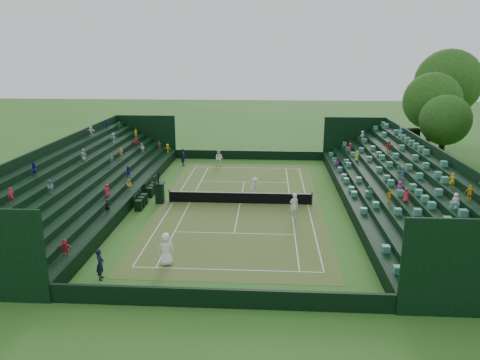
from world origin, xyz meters
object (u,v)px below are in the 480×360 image
(tennis_net, at_px, (240,197))
(player_far_east, at_px, (255,187))
(player_near_east, at_px, (294,206))
(player_near_west, at_px, (166,249))
(umpire_chair, at_px, (159,190))
(player_far_west, at_px, (219,158))

(tennis_net, distance_m, player_far_east, 2.56)
(player_near_east, xyz_separation_m, player_far_east, (-3.08, 5.35, -0.15))
(player_near_west, bearing_deg, tennis_net, -129.17)
(player_near_west, relative_size, player_near_east, 1.03)
(umpire_chair, relative_size, player_near_east, 1.32)
(umpire_chair, bearing_deg, player_near_east, -14.90)
(tennis_net, distance_m, player_near_east, 5.22)
(umpire_chair, xyz_separation_m, player_far_west, (3.56, 12.45, -0.17))
(player_far_west, bearing_deg, umpire_chair, -88.41)
(tennis_net, xyz_separation_m, player_far_west, (-2.99, 12.23, 0.38))
(umpire_chair, distance_m, player_near_east, 11.12)
(player_near_east, relative_size, player_far_east, 1.19)
(player_far_west, bearing_deg, tennis_net, -58.74)
(tennis_net, relative_size, umpire_chair, 4.60)
(player_near_east, relative_size, player_far_west, 1.05)
(tennis_net, height_order, player_far_west, player_far_west)
(tennis_net, distance_m, player_near_west, 11.97)
(player_near_west, bearing_deg, umpire_chair, -96.94)
(tennis_net, height_order, umpire_chair, umpire_chair)
(player_far_west, bearing_deg, player_near_west, -73.88)
(tennis_net, relative_size, player_near_west, 5.93)
(player_near_west, distance_m, player_near_east, 11.40)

